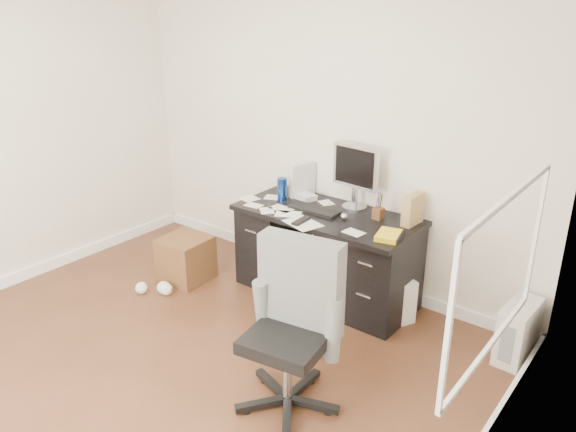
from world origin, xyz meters
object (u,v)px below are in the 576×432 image
object	(u,v)px
desk	(326,252)
keyboard	(314,210)
wicker_basket	(186,259)
pc_tower	(518,331)
office_chair	(287,331)
lcd_monitor	(356,177)

from	to	relation	value
desk	keyboard	xyz separation A→B (m)	(-0.10, -0.03, 0.36)
wicker_basket	pc_tower	bearing A→B (deg)	12.70
office_chair	pc_tower	distance (m)	1.71
lcd_monitor	wicker_basket	distance (m)	1.68
lcd_monitor	office_chair	bearing A→B (deg)	-66.43
desk	pc_tower	distance (m)	1.57
pc_tower	wicker_basket	size ratio (longest dim) A/B	1.05
desk	keyboard	world-z (taller)	keyboard
desk	wicker_basket	distance (m)	1.28
desk	keyboard	size ratio (longest dim) A/B	3.44
desk	keyboard	distance (m)	0.38
lcd_monitor	wicker_basket	world-z (taller)	lcd_monitor
keyboard	lcd_monitor	bearing A→B (deg)	49.38
lcd_monitor	office_chair	distance (m)	1.66
lcd_monitor	wicker_basket	xyz separation A→B (m)	(-1.27, -0.74, -0.82)
keyboard	pc_tower	world-z (taller)	keyboard
lcd_monitor	keyboard	distance (m)	0.43
keyboard	wicker_basket	bearing A→B (deg)	-154.79
keyboard	pc_tower	bearing A→B (deg)	4.48
pc_tower	office_chair	bearing A→B (deg)	-122.13
desk	office_chair	distance (m)	1.42
office_chair	wicker_basket	xyz separation A→B (m)	(-1.74, 0.77, -0.34)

